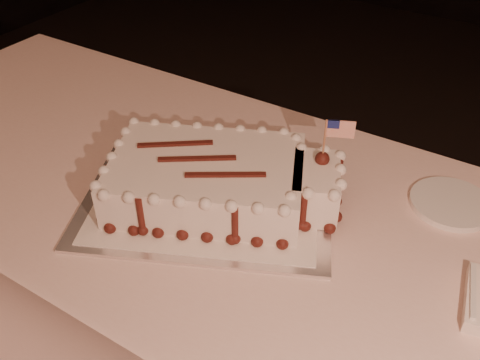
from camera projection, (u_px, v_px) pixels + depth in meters
The scene contains 5 objects.
banquet_table at pixel (284, 338), 1.30m from camera, with size 2.40×0.80×0.75m, color #FFD4C5.
cake_board at pixel (208, 199), 1.13m from camera, with size 0.52×0.39×0.01m, color silver.
doily at pixel (208, 197), 1.13m from camera, with size 0.46×0.35×0.00m, color white.
sheet_cake at pixel (220, 180), 1.09m from camera, with size 0.51×0.40×0.19m.
side_plate at pixel (451, 203), 1.11m from camera, with size 0.17×0.17×0.01m, color white.
Camera 1 is at (0.33, -0.13, 1.47)m, focal length 40.00 mm.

